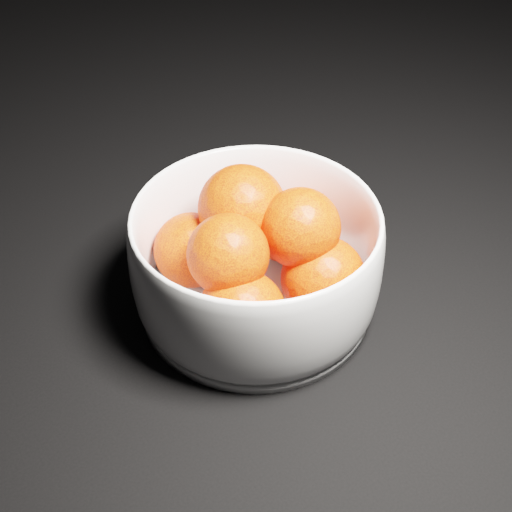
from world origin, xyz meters
TOP-DOWN VIEW (x-y plane):
  - bowl at (0.10, 0.25)m, footprint 0.21×0.21m
  - orange_pile at (0.11, 0.25)m, footprint 0.16×0.17m

SIDE VIEW (x-z plane):
  - bowl at x=0.10m, z-range 0.00..0.10m
  - orange_pile at x=0.11m, z-range 0.01..0.12m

